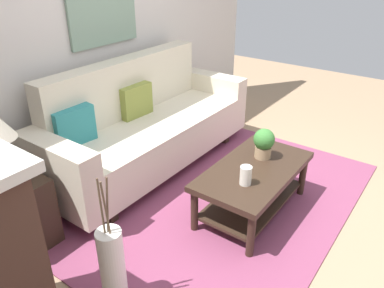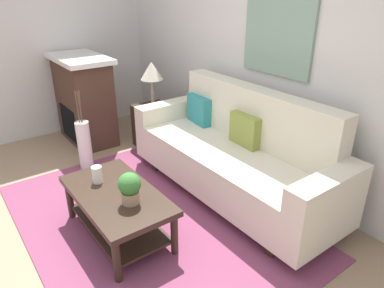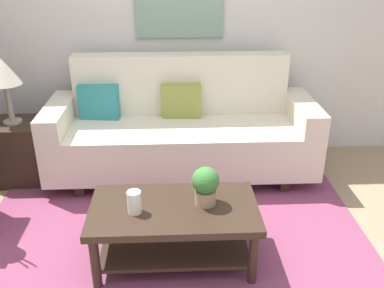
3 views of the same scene
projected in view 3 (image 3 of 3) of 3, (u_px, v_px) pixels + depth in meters
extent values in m
plane|color=#9E7F60|center=(173.00, 277.00, 2.79)|extent=(9.33, 9.33, 0.00)
cube|color=silver|center=(169.00, 19.00, 4.01)|extent=(5.33, 0.10, 2.70)
cube|color=#843D5B|center=(172.00, 230.00, 3.24)|extent=(2.89, 2.07, 0.01)
cube|color=beige|center=(182.00, 144.00, 3.91)|extent=(1.98, 0.84, 0.40)
cube|color=beige|center=(181.00, 84.00, 3.99)|extent=(1.98, 0.20, 0.56)
cube|color=beige|center=(61.00, 137.00, 3.82)|extent=(0.20, 0.84, 0.60)
cube|color=beige|center=(301.00, 132.00, 3.91)|extent=(0.20, 0.84, 0.60)
cube|color=#332319|center=(87.00, 171.00, 3.98)|extent=(0.08, 0.74, 0.12)
cube|color=#332319|center=(276.00, 167.00, 4.05)|extent=(0.08, 0.74, 0.12)
cube|color=teal|center=(99.00, 102.00, 3.89)|extent=(0.37, 0.16, 0.32)
cube|color=olive|center=(181.00, 100.00, 3.93)|extent=(0.37, 0.14, 0.32)
cube|color=#332319|center=(174.00, 210.00, 2.78)|extent=(1.10, 0.60, 0.05)
cube|color=#332319|center=(175.00, 245.00, 2.90)|extent=(0.98, 0.50, 0.02)
cylinder|color=#332319|center=(95.00, 264.00, 2.62)|extent=(0.06, 0.06, 0.38)
cylinder|color=#332319|center=(253.00, 259.00, 2.66)|extent=(0.06, 0.06, 0.38)
cylinder|color=#332319|center=(106.00, 217.00, 3.07)|extent=(0.06, 0.06, 0.38)
cylinder|color=#332319|center=(241.00, 214.00, 3.12)|extent=(0.06, 0.06, 0.38)
cylinder|color=white|center=(134.00, 202.00, 2.68)|extent=(0.09, 0.09, 0.15)
cylinder|color=tan|center=(205.00, 197.00, 2.78)|extent=(0.14, 0.14, 0.10)
sphere|color=#387633|center=(206.00, 180.00, 2.73)|extent=(0.18, 0.18, 0.18)
cube|color=#332319|center=(18.00, 151.00, 3.87)|extent=(0.44, 0.44, 0.56)
cylinder|color=gray|center=(13.00, 122.00, 3.74)|extent=(0.16, 0.16, 0.02)
cylinder|color=gray|center=(9.00, 104.00, 3.67)|extent=(0.05, 0.05, 0.35)
cone|color=beige|center=(3.00, 72.00, 3.55)|extent=(0.28, 0.28, 0.22)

